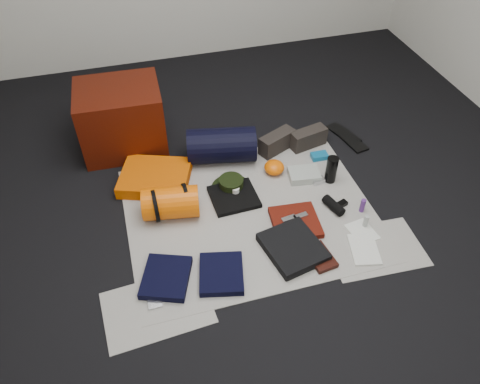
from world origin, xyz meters
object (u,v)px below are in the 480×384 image
object	(u,v)px
water_bottle	(331,170)
paperback_book	(320,257)
compact_camera	(318,181)
red_cabinet	(122,118)
navy_duffel	(222,145)
stuff_sack	(171,203)
sleeping_pad	(155,178)

from	to	relation	value
water_bottle	paperback_book	bearing A→B (deg)	-118.48
water_bottle	compact_camera	world-z (taller)	water_bottle
red_cabinet	paperback_book	distance (m)	1.77
navy_duffel	paperback_book	size ratio (longest dim) A/B	2.39
stuff_sack	navy_duffel	size ratio (longest dim) A/B	0.72
sleeping_pad	water_bottle	bearing A→B (deg)	-15.01
stuff_sack	water_bottle	xyz separation A→B (m)	(1.13, 0.02, -0.01)
sleeping_pad	navy_duffel	world-z (taller)	navy_duffel
red_cabinet	paperback_book	xyz separation A→B (m)	(1.00, -1.44, -0.23)
red_cabinet	water_bottle	distance (m)	1.57
navy_duffel	water_bottle	world-z (taller)	navy_duffel
stuff_sack	paperback_book	world-z (taller)	stuff_sack
sleeping_pad	water_bottle	size ratio (longest dim) A/B	2.34
red_cabinet	stuff_sack	bearing A→B (deg)	-73.59
red_cabinet	navy_duffel	bearing A→B (deg)	-27.03
water_bottle	paperback_book	size ratio (longest dim) A/B	0.97
navy_duffel	compact_camera	world-z (taller)	navy_duffel
paperback_book	water_bottle	bearing A→B (deg)	53.41
compact_camera	navy_duffel	bearing A→B (deg)	136.57
compact_camera	paperback_book	distance (m)	0.68
red_cabinet	stuff_sack	distance (m)	0.87
paperback_book	navy_duffel	bearing A→B (deg)	99.35
sleeping_pad	stuff_sack	xyz separation A→B (m)	(0.06, -0.34, 0.06)
navy_duffel	paperback_book	world-z (taller)	navy_duffel
navy_duffel	compact_camera	distance (m)	0.74
water_bottle	sleeping_pad	bearing A→B (deg)	164.99
compact_camera	stuff_sack	bearing A→B (deg)	174.37
compact_camera	water_bottle	bearing A→B (deg)	-7.31
water_bottle	stuff_sack	bearing A→B (deg)	-178.91
red_cabinet	compact_camera	bearing A→B (deg)	-30.57
sleeping_pad	compact_camera	distance (m)	1.15
red_cabinet	sleeping_pad	xyz separation A→B (m)	(0.15, -0.49, -0.20)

